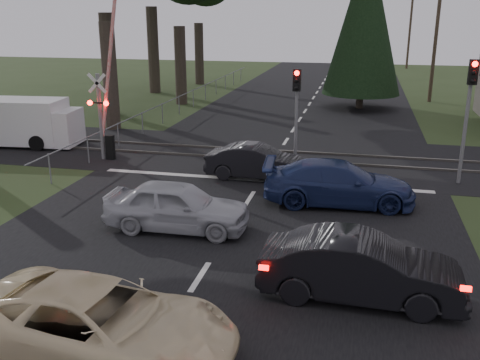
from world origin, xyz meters
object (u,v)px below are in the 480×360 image
(crossing_signal, at_px, (105,114))
(dark_car_far, at_px, (257,162))
(traffic_signal_right, at_px, (471,98))
(utility_pole_far, at_px, (410,27))
(utility_pole_mid, at_px, (436,36))
(cream_coupe, at_px, (99,324))
(white_van, at_px, (21,122))
(dark_hatchback, at_px, (361,268))
(traffic_signal_center, at_px, (296,100))
(silver_car, at_px, (177,206))
(blue_sedan, at_px, (339,183))

(crossing_signal, relative_size, dark_car_far, 1.72)
(traffic_signal_right, relative_size, utility_pole_far, 0.52)
(utility_pole_mid, xyz_separation_m, cream_coupe, (-9.37, -33.56, -3.98))
(traffic_signal_right, xyz_separation_m, utility_pole_mid, (0.95, 20.53, 1.41))
(white_van, bearing_deg, dark_hatchback, -40.68)
(cream_coupe, xyz_separation_m, white_van, (-11.73, 14.92, 0.41))
(traffic_signal_center, xyz_separation_m, cream_coupe, (-1.87, -14.24, -2.06))
(dark_hatchback, bearing_deg, traffic_signal_right, -19.22)
(dark_car_far, distance_m, white_van, 12.75)
(traffic_signal_right, distance_m, utility_pole_far, 45.56)
(cream_coupe, height_order, dark_hatchback, dark_hatchback)
(crossing_signal, distance_m, silver_car, 9.11)
(cream_coupe, bearing_deg, dark_car_far, 2.41)
(crossing_signal, xyz_separation_m, utility_pole_far, (15.77, 45.21, 2.67))
(traffic_signal_center, xyz_separation_m, dark_car_far, (-1.20, -2.21, -2.14))
(utility_pole_mid, bearing_deg, white_van, -138.55)
(blue_sedan, bearing_deg, crossing_signal, 65.95)
(crossing_signal, height_order, white_van, crossing_signal)
(traffic_signal_right, relative_size, silver_car, 1.08)
(crossing_signal, bearing_deg, utility_pole_mid, 52.03)
(cream_coupe, bearing_deg, silver_car, 11.73)
(utility_pole_mid, xyz_separation_m, utility_pole_far, (0.00, 25.00, 0.00))
(utility_pole_mid, xyz_separation_m, white_van, (-21.10, -18.64, -3.57))
(dark_hatchback, bearing_deg, silver_car, 62.95)
(traffic_signal_center, bearing_deg, white_van, 177.12)
(dark_car_far, bearing_deg, traffic_signal_center, -26.50)
(traffic_signal_right, bearing_deg, dark_hatchback, -110.84)
(traffic_signal_right, xyz_separation_m, blue_sedan, (-4.48, -3.28, -2.57))
(silver_car, bearing_deg, utility_pole_far, -11.96)
(blue_sedan, bearing_deg, cream_coupe, 153.07)
(traffic_signal_center, bearing_deg, utility_pole_mid, 68.79)
(cream_coupe, xyz_separation_m, dark_car_far, (0.67, 12.03, -0.07))
(traffic_signal_right, height_order, utility_pole_far, utility_pole_far)
(crossing_signal, distance_m, cream_coupe, 14.86)
(silver_car, height_order, blue_sedan, silver_car)
(utility_pole_mid, height_order, dark_car_far, utility_pole_mid)
(traffic_signal_right, bearing_deg, traffic_signal_center, 169.59)
(cream_coupe, distance_m, dark_car_far, 12.05)
(crossing_signal, distance_m, utility_pole_far, 47.96)
(cream_coupe, bearing_deg, crossing_signal, 31.24)
(utility_pole_mid, relative_size, dark_car_far, 2.22)
(blue_sedan, bearing_deg, utility_pole_far, -11.25)
(utility_pole_far, bearing_deg, traffic_signal_right, -91.20)
(utility_pole_mid, bearing_deg, crossing_signal, -127.97)
(traffic_signal_right, relative_size, dark_hatchback, 1.03)
(crossing_signal, height_order, dark_car_far, crossing_signal)
(crossing_signal, distance_m, dark_car_far, 7.33)
(silver_car, bearing_deg, utility_pole_mid, -21.35)
(traffic_signal_right, height_order, traffic_signal_center, traffic_signal_right)
(dark_hatchback, xyz_separation_m, silver_car, (-5.44, 2.97, -0.01))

